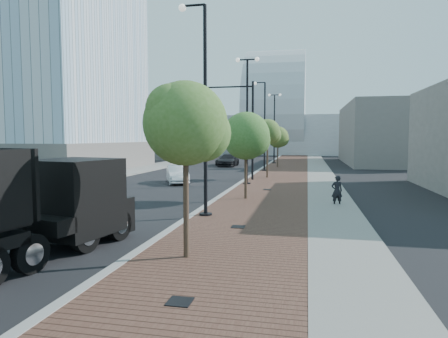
# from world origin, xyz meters

# --- Properties ---
(ground) EXTENTS (220.00, 220.00, 0.00)m
(ground) POSITION_xyz_m (0.00, 0.00, 0.00)
(ground) COLOR black
(sidewalk) EXTENTS (7.00, 140.00, 0.12)m
(sidewalk) POSITION_xyz_m (3.50, 40.00, 0.06)
(sidewalk) COLOR #4C2D23
(sidewalk) RESTS_ON ground
(concrete_strip) EXTENTS (2.40, 140.00, 0.13)m
(concrete_strip) POSITION_xyz_m (6.20, 40.00, 0.07)
(concrete_strip) COLOR slate
(concrete_strip) RESTS_ON ground
(curb) EXTENTS (0.30, 140.00, 0.14)m
(curb) POSITION_xyz_m (0.00, 40.00, 0.07)
(curb) COLOR gray
(curb) RESTS_ON ground
(west_sidewalk) EXTENTS (4.00, 140.00, 0.12)m
(west_sidewalk) POSITION_xyz_m (-13.00, 40.00, 0.06)
(west_sidewalk) COLOR slate
(west_sidewalk) RESTS_ON ground
(white_sedan) EXTENTS (3.02, 4.42, 1.38)m
(white_sedan) POSITION_xyz_m (-4.87, 22.30, 0.69)
(white_sedan) COLOR silver
(white_sedan) RESTS_ON ground
(dark_car_mid) EXTENTS (1.89, 4.05, 1.12)m
(dark_car_mid) POSITION_xyz_m (-5.46, 42.92, 0.56)
(dark_car_mid) COLOR black
(dark_car_mid) RESTS_ON ground
(dark_car_far) EXTENTS (2.16, 5.17, 1.49)m
(dark_car_far) POSITION_xyz_m (-4.57, 40.84, 0.75)
(dark_car_far) COLOR black
(dark_car_far) RESTS_ON ground
(pedestrian) EXTENTS (0.66, 0.53, 1.59)m
(pedestrian) POSITION_xyz_m (6.44, 14.13, 0.80)
(pedestrian) COLOR black
(pedestrian) RESTS_ON ground
(streetlight_1) EXTENTS (1.44, 0.56, 9.21)m
(streetlight_1) POSITION_xyz_m (0.49, 10.00, 4.34)
(streetlight_1) COLOR black
(streetlight_1) RESTS_ON ground
(streetlight_2) EXTENTS (1.72, 0.56, 9.28)m
(streetlight_2) POSITION_xyz_m (0.60, 22.00, 4.82)
(streetlight_2) COLOR black
(streetlight_2) RESTS_ON ground
(streetlight_3) EXTENTS (1.44, 0.56, 9.21)m
(streetlight_3) POSITION_xyz_m (0.49, 34.00, 4.34)
(streetlight_3) COLOR black
(streetlight_3) RESTS_ON ground
(streetlight_4) EXTENTS (1.72, 0.56, 9.28)m
(streetlight_4) POSITION_xyz_m (0.60, 46.00, 4.82)
(streetlight_4) COLOR black
(streetlight_4) RESTS_ON ground
(traffic_mast) EXTENTS (5.09, 0.20, 8.00)m
(traffic_mast) POSITION_xyz_m (-0.30, 25.00, 4.98)
(traffic_mast) COLOR black
(traffic_mast) RESTS_ON ground
(tree_0) EXTENTS (2.41, 2.36, 5.09)m
(tree_0) POSITION_xyz_m (1.65, 4.02, 3.89)
(tree_0) COLOR #382619
(tree_0) RESTS_ON ground
(tree_1) EXTENTS (2.65, 2.65, 4.94)m
(tree_1) POSITION_xyz_m (1.65, 15.02, 3.60)
(tree_1) COLOR #382619
(tree_1) RESTS_ON ground
(tree_2) EXTENTS (2.21, 2.13, 5.09)m
(tree_2) POSITION_xyz_m (1.65, 27.02, 4.00)
(tree_2) COLOR #382619
(tree_2) RESTS_ON ground
(tree_3) EXTENTS (2.48, 2.44, 4.79)m
(tree_3) POSITION_xyz_m (1.65, 39.02, 3.56)
(tree_3) COLOR #382619
(tree_3) RESTS_ON ground
(tower_podium) EXTENTS (19.00, 19.00, 3.00)m
(tower_podium) POSITION_xyz_m (-24.00, 32.00, 1.50)
(tower_podium) COLOR #65605B
(tower_podium) RESTS_ON ground
(convention_center) EXTENTS (50.00, 30.00, 50.00)m
(convention_center) POSITION_xyz_m (-2.00, 85.00, 6.00)
(convention_center) COLOR #A2A8AC
(convention_center) RESTS_ON ground
(commercial_block_nw) EXTENTS (14.00, 20.00, 10.00)m
(commercial_block_nw) POSITION_xyz_m (-20.00, 60.00, 5.00)
(commercial_block_nw) COLOR #655F5B
(commercial_block_nw) RESTS_ON ground
(commercial_block_ne) EXTENTS (12.00, 22.00, 8.00)m
(commercial_block_ne) POSITION_xyz_m (16.00, 50.00, 4.00)
(commercial_block_ne) COLOR #66605C
(commercial_block_ne) RESTS_ON ground
(utility_cover_0) EXTENTS (0.50, 0.50, 0.02)m
(utility_cover_0) POSITION_xyz_m (2.40, 1.00, 0.13)
(utility_cover_0) COLOR black
(utility_cover_0) RESTS_ON sidewalk
(utility_cover_1) EXTENTS (0.50, 0.50, 0.02)m
(utility_cover_1) POSITION_xyz_m (2.40, 8.00, 0.13)
(utility_cover_1) COLOR black
(utility_cover_1) RESTS_ON sidewalk
(utility_cover_2) EXTENTS (0.50, 0.50, 0.02)m
(utility_cover_2) POSITION_xyz_m (2.40, 19.00, 0.13)
(utility_cover_2) COLOR black
(utility_cover_2) RESTS_ON sidewalk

